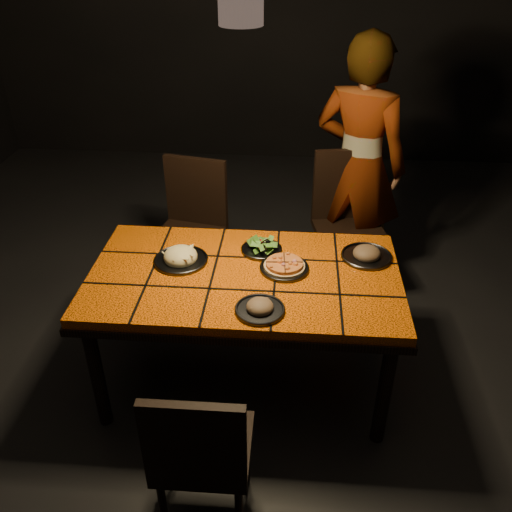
# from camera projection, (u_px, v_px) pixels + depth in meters

# --- Properties ---
(room_shell) EXTENTS (6.04, 7.04, 3.08)m
(room_shell) POSITION_uv_depth(u_px,v_px,m) (243.00, 132.00, 2.39)
(room_shell) COLOR black
(room_shell) RESTS_ON ground
(dining_table) EXTENTS (1.62, 0.92, 0.75)m
(dining_table) POSITION_uv_depth(u_px,v_px,m) (245.00, 286.00, 2.83)
(dining_table) COLOR #FA6607
(dining_table) RESTS_ON ground
(chair_near) EXTENTS (0.39, 0.39, 0.87)m
(chair_near) POSITION_uv_depth(u_px,v_px,m) (200.00, 452.00, 2.16)
(chair_near) COLOR black
(chair_near) RESTS_ON ground
(chair_far_left) EXTENTS (0.51, 0.51, 0.96)m
(chair_far_left) POSITION_uv_depth(u_px,v_px,m) (192.00, 220.00, 3.68)
(chair_far_left) COLOR black
(chair_far_left) RESTS_ON ground
(chair_far_right) EXTENTS (0.53, 0.53, 1.01)m
(chair_far_right) POSITION_uv_depth(u_px,v_px,m) (348.00, 215.00, 3.69)
(chair_far_right) COLOR black
(chair_far_right) RESTS_ON ground
(diner) EXTENTS (0.76, 0.65, 1.75)m
(diner) POSITION_uv_depth(u_px,v_px,m) (359.00, 166.00, 3.66)
(diner) COLOR brown
(diner) RESTS_ON ground
(pendant_lamp) EXTENTS (0.18, 0.18, 1.06)m
(pendant_lamp) POSITION_uv_depth(u_px,v_px,m) (241.00, 4.00, 2.11)
(pendant_lamp) COLOR black
(pendant_lamp) RESTS_ON room_shell
(plate_pizza) EXTENTS (0.26, 0.26, 0.04)m
(plate_pizza) POSITION_uv_depth(u_px,v_px,m) (284.00, 266.00, 2.81)
(plate_pizza) COLOR #39393E
(plate_pizza) RESTS_ON dining_table
(plate_pasta) EXTENTS (0.29, 0.29, 0.09)m
(plate_pasta) POSITION_uv_depth(u_px,v_px,m) (181.00, 257.00, 2.87)
(plate_pasta) COLOR #39393E
(plate_pasta) RESTS_ON dining_table
(plate_salad) EXTENTS (0.23, 0.23, 0.07)m
(plate_salad) POSITION_uv_depth(u_px,v_px,m) (262.00, 247.00, 2.96)
(plate_salad) COLOR #39393E
(plate_salad) RESTS_ON dining_table
(plate_mushroom_a) EXTENTS (0.24, 0.24, 0.08)m
(plate_mushroom_a) POSITION_uv_depth(u_px,v_px,m) (260.00, 308.00, 2.51)
(plate_mushroom_a) COLOR #39393E
(plate_mushroom_a) RESTS_ON dining_table
(plate_mushroom_b) EXTENTS (0.27, 0.27, 0.09)m
(plate_mushroom_b) POSITION_uv_depth(u_px,v_px,m) (367.00, 254.00, 2.90)
(plate_mushroom_b) COLOR #39393E
(plate_mushroom_b) RESTS_ON dining_table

